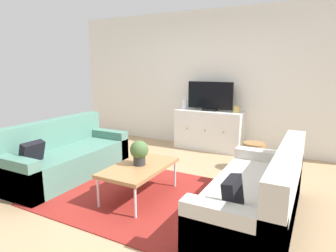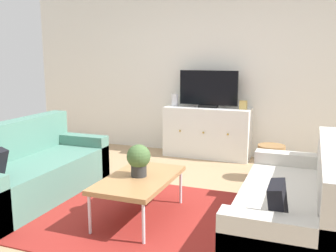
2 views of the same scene
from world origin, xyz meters
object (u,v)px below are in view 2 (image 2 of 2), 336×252
object	(u,v)px
flat_screen_tv	(208,89)
wicker_basket	(271,162)
couch_left_side	(27,173)
couch_right_side	(300,209)
potted_plant	(139,159)
mantel_clock	(243,105)
coffee_table	(139,180)
glass_vase	(175,100)
tv_console	(207,132)

from	to	relation	value
flat_screen_tv	wicker_basket	world-z (taller)	flat_screen_tv
couch_left_side	flat_screen_tv	distance (m)	2.89
couch_right_side	wicker_basket	distance (m)	1.62
couch_left_side	flat_screen_tv	size ratio (longest dim) A/B	2.11
potted_plant	mantel_clock	xyz separation A→B (m)	(0.57, 2.43, 0.25)
couch_left_side	coffee_table	world-z (taller)	couch_left_side
flat_screen_tv	glass_vase	xyz separation A→B (m)	(-0.54, -0.02, -0.18)
tv_console	flat_screen_tv	xyz separation A→B (m)	(-0.00, 0.02, 0.66)
coffee_table	flat_screen_tv	xyz separation A→B (m)	(0.01, 2.47, 0.67)
tv_console	wicker_basket	size ratio (longest dim) A/B	2.93
couch_right_side	potted_plant	bearing A→B (deg)	-178.05
mantel_clock	coffee_table	bearing A→B (deg)	-102.69
potted_plant	glass_vase	xyz separation A→B (m)	(-0.51, 2.43, 0.28)
glass_vase	mantel_clock	xyz separation A→B (m)	(1.08, 0.00, -0.03)
coffee_table	wicker_basket	distance (m)	1.96
flat_screen_tv	glass_vase	world-z (taller)	flat_screen_tv
potted_plant	couch_left_side	bearing A→B (deg)	177.95
couch_right_side	flat_screen_tv	size ratio (longest dim) A/B	2.11
couch_right_side	mantel_clock	xyz separation A→B (m)	(-0.91, 2.37, 0.56)
tv_console	mantel_clock	size ratio (longest dim) A/B	10.13
couch_left_side	wicker_basket	distance (m)	2.93
potted_plant	glass_vase	distance (m)	2.49
couch_left_side	glass_vase	bearing A→B (deg)	69.47
couch_left_side	couch_right_side	distance (m)	2.87
flat_screen_tv	mantel_clock	bearing A→B (deg)	-2.13
couch_right_side	potted_plant	xyz separation A→B (m)	(-1.47, -0.05, 0.31)
couch_left_side	couch_right_side	bearing A→B (deg)	0.00
couch_right_side	flat_screen_tv	bearing A→B (deg)	121.11
couch_left_side	potted_plant	bearing A→B (deg)	-2.05
coffee_table	glass_vase	world-z (taller)	glass_vase
couch_right_side	tv_console	size ratio (longest dim) A/B	1.44
glass_vase	wicker_basket	size ratio (longest dim) A/B	0.43
coffee_table	flat_screen_tv	bearing A→B (deg)	89.68
couch_right_side	potted_plant	world-z (taller)	couch_right_side
coffee_table	mantel_clock	bearing A→B (deg)	77.31
tv_console	mantel_clock	xyz separation A→B (m)	(0.54, 0.00, 0.45)
coffee_table	couch_left_side	bearing A→B (deg)	176.82
potted_plant	wicker_basket	distance (m)	1.97
couch_right_side	wicker_basket	xyz separation A→B (m)	(-0.40, 1.57, -0.05)
coffee_table	potted_plant	xyz separation A→B (m)	(-0.02, 0.03, 0.20)
couch_right_side	tv_console	distance (m)	2.78
potted_plant	mantel_clock	world-z (taller)	mantel_clock
couch_right_side	glass_vase	distance (m)	3.15
coffee_table	tv_console	size ratio (longest dim) A/B	0.78
couch_right_side	flat_screen_tv	xyz separation A→B (m)	(-1.45, 2.39, 0.77)
flat_screen_tv	wicker_basket	size ratio (longest dim) A/B	2.00
couch_left_side	couch_right_side	xyz separation A→B (m)	(2.87, 0.00, 0.00)
coffee_table	flat_screen_tv	size ratio (longest dim) A/B	1.14
couch_left_side	mantel_clock	size ratio (longest dim) A/B	14.64
flat_screen_tv	glass_vase	size ratio (longest dim) A/B	4.70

